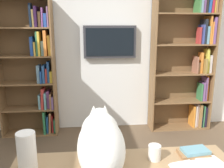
{
  "coord_description": "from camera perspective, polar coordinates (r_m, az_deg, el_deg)",
  "views": [
    {
      "loc": [
        0.25,
        1.39,
        1.58
      ],
      "look_at": [
        0.0,
        -1.17,
        0.95
      ],
      "focal_mm": 38.12,
      "sensor_mm": 36.0,
      "label": 1
    }
  ],
  "objects": [
    {
      "name": "cat",
      "position": [
        1.44,
        -2.74,
        -13.53
      ],
      "size": [
        0.27,
        0.68,
        0.34
      ],
      "color": "white",
      "rests_on": "desk"
    },
    {
      "name": "wall_mounted_tv",
      "position": [
        3.55,
        -0.52,
        10.05
      ],
      "size": [
        0.77,
        0.07,
        0.47
      ],
      "color": "#333338"
    },
    {
      "name": "coffee_mug",
      "position": [
        1.58,
        10.16,
        -15.85
      ],
      "size": [
        0.08,
        0.08,
        0.1
      ],
      "primitive_type": "cylinder",
      "color": "white",
      "rests_on": "desk"
    },
    {
      "name": "bookshelf_right",
      "position": [
        3.59,
        -18.23,
        3.45
      ],
      "size": [
        0.79,
        0.28,
        1.95
      ],
      "color": "brown",
      "rests_on": "ground"
    },
    {
      "name": "wall_back",
      "position": [
        3.63,
        -1.55,
        10.09
      ],
      "size": [
        4.52,
        0.06,
        2.7
      ],
      "primitive_type": "cube",
      "color": "silver",
      "rests_on": "ground"
    },
    {
      "name": "desk_book_stack",
      "position": [
        1.7,
        19.1,
        -15.26
      ],
      "size": [
        0.2,
        0.12,
        0.05
      ],
      "color": "#996B42",
      "rests_on": "desk"
    },
    {
      "name": "bookshelf_left",
      "position": [
        3.79,
        18.17,
        6.18
      ],
      "size": [
        0.93,
        0.28,
        2.2
      ],
      "color": "brown",
      "rests_on": "ground"
    },
    {
      "name": "paper_towel_roll",
      "position": [
        1.53,
        -19.77,
        -14.85
      ],
      "size": [
        0.11,
        0.11,
        0.23
      ],
      "primitive_type": "cylinder",
      "color": "white",
      "rests_on": "desk"
    }
  ]
}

